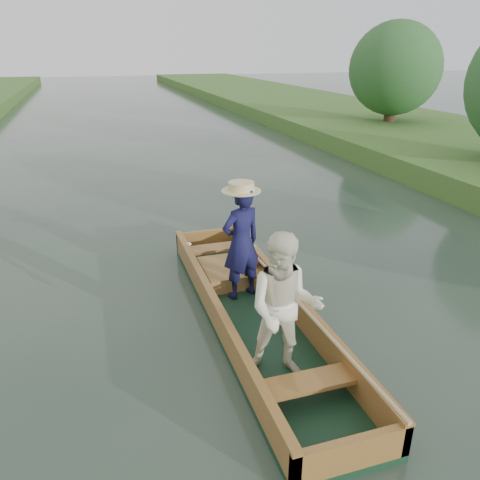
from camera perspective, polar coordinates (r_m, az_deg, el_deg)
name	(u,v)px	position (r m, az deg, el deg)	size (l,w,h in m)	color
ground	(254,324)	(6.22, 1.70, -10.15)	(120.00, 120.00, 0.00)	#283D30
trees_far	(173,79)	(13.92, -8.15, 18.87)	(22.82, 14.50, 4.58)	#47331E
punt	(258,293)	(5.77, 2.25, -6.42)	(1.12, 5.08, 1.72)	#13311D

